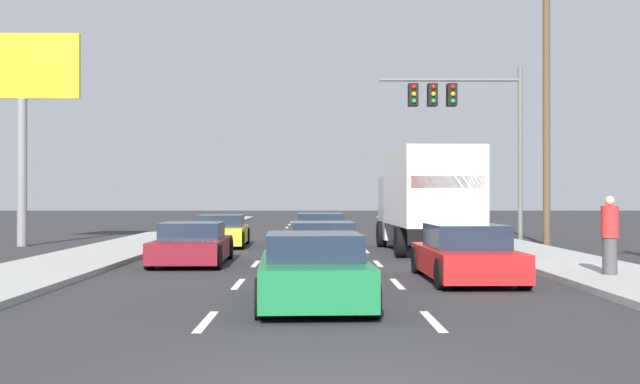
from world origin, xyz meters
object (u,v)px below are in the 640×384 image
Objects in this scene: car_gray at (320,232)px; utility_pole_mid at (546,106)px; car_maroon at (192,245)px; car_orange at (322,248)px; car_red at (466,255)px; pedestrian_near_corner at (610,235)px; roadside_billboard at (22,93)px; traffic_signal_mast at (457,109)px; box_truck at (425,194)px; car_green at (313,272)px; car_yellow at (221,232)px.

car_gray is 0.45× the size of utility_pole_mid.
car_gray is at bearing 61.22° from car_maroon.
car_orange is 0.44× the size of utility_pole_mid.
pedestrian_near_corner is at bearing -0.64° from car_red.
roadside_billboard is at bearing 134.51° from car_maroon.
pedestrian_near_corner is at bearing -34.53° from roadside_billboard.
car_red reaches higher than car_orange.
pedestrian_near_corner is at bearing -100.70° from utility_pole_mid.
traffic_signal_mast is (9.50, 11.60, 5.09)m from car_maroon.
pedestrian_near_corner is (2.87, -8.68, -0.93)m from box_truck.
car_gray is 9.26m from traffic_signal_mast.
roadside_billboard is (-11.18, 1.17, 5.17)m from car_gray.
utility_pole_mid reaches higher than car_orange.
traffic_signal_mast is at bearing 65.74° from car_orange.
roadside_billboard is (-7.59, 7.72, 5.23)m from car_maroon.
roadside_billboard is at bearing -167.21° from traffic_signal_mast.
car_maroon is at bearing -118.78° from car_gray.
car_maroon is at bearing 112.42° from car_green.
car_orange reaches higher than car_yellow.
car_gray is at bearing 106.18° from car_red.
car_yellow is 0.97× the size of car_maroon.
car_maroon is 7.47m from car_gray.
car_red is at bearing 179.36° from pedestrian_near_corner.
utility_pole_mid is (8.76, 1.86, 4.77)m from car_gray.
car_green is at bearing -118.55° from utility_pole_mid.
roadside_billboard is 4.57× the size of pedestrian_near_corner.
utility_pole_mid is 13.68m from pedestrian_near_corner.
utility_pole_mid reaches higher than car_yellow.
car_yellow is 2.49× the size of pedestrian_near_corner.
roadside_billboard is (-17.09, -3.88, 0.14)m from traffic_signal_mast.
car_red is 0.56× the size of roadside_billboard.
pedestrian_near_corner is (6.36, -10.89, 0.43)m from car_gray.
traffic_signal_mast is 0.93× the size of roadside_billboard.
car_yellow is 0.93× the size of car_gray.
car_yellow is at bearing -176.05° from utility_pole_mid.
car_green is 0.55× the size of roadside_billboard.
car_red is 16.92m from traffic_signal_mast.
car_maroon is (0.10, -7.54, -0.02)m from car_yellow.
pedestrian_near_corner reaches higher than car_gray.
utility_pole_mid is (2.86, -3.20, -0.27)m from traffic_signal_mast.
car_green is (-0.24, -14.68, -0.01)m from car_gray.
car_gray is (3.69, -1.00, 0.04)m from car_yellow.
car_maroon is 1.01× the size of car_green.
roadside_billboard reaches higher than pedestrian_near_corner.
traffic_signal_mast is (2.76, 15.91, 5.04)m from car_red.
car_maroon is at bearing 156.40° from pedestrian_near_corner.
car_gray reaches higher than car_green.
car_maroon is at bearing 147.42° from car_red.
car_orange is (-0.01, -8.08, -0.04)m from car_gray.
traffic_signal_mast reaches higher than car_yellow.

